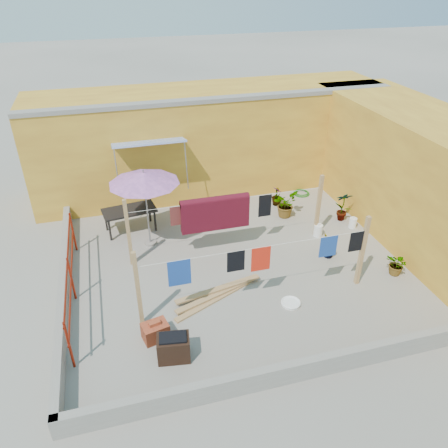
{
  "coord_description": "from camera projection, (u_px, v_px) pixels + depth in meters",
  "views": [
    {
      "loc": [
        -2.67,
        -8.36,
        6.46
      ],
      "look_at": [
        -0.25,
        0.3,
        1.08
      ],
      "focal_mm": 35.0,
      "sensor_mm": 36.0,
      "label": 1
    }
  ],
  "objects": [
    {
      "name": "plant_back_a",
      "position": [
        285.0,
        204.0,
        12.79
      ],
      "size": [
        0.94,
        0.94,
        0.79
      ],
      "primitive_type": "imported",
      "rotation": [
        0.0,
        0.0,
        0.77
      ],
      "color": "#1B611D",
      "rests_on": "ground"
    },
    {
      "name": "wall_back",
      "position": [
        210.0,
        139.0,
        14.01
      ],
      "size": [
        11.0,
        3.27,
        3.21
      ],
      "color": "gold",
      "rests_on": "ground"
    },
    {
      "name": "plant_back_b",
      "position": [
        277.0,
        196.0,
        13.45
      ],
      "size": [
        0.4,
        0.4,
        0.6
      ],
      "primitive_type": "imported",
      "rotation": [
        0.0,
        0.0,
        1.79
      ],
      "color": "#1B611D",
      "rests_on": "ground"
    },
    {
      "name": "plant_right_c",
      "position": [
        397.0,
        265.0,
        10.4
      ],
      "size": [
        0.57,
        0.62,
        0.57
      ],
      "primitive_type": "imported",
      "rotation": [
        0.0,
        0.0,
        5.0
      ],
      "color": "#1B611D",
      "rests_on": "ground"
    },
    {
      "name": "outdoor_table",
      "position": [
        129.0,
        211.0,
        11.98
      ],
      "size": [
        1.51,
        0.91,
        0.67
      ],
      "color": "black",
      "rests_on": "ground"
    },
    {
      "name": "brazier",
      "position": [
        174.0,
        347.0,
        8.18
      ],
      "size": [
        0.66,
        0.49,
        0.55
      ],
      "color": "black",
      "rests_on": "ground"
    },
    {
      "name": "clothesline_rig",
      "position": [
        221.0,
        220.0,
        10.66
      ],
      "size": [
        5.09,
        2.35,
        1.8
      ],
      "color": "tan",
      "rests_on": "ground"
    },
    {
      "name": "water_jug_b",
      "position": [
        318.0,
        230.0,
        11.96
      ],
      "size": [
        0.24,
        0.24,
        0.38
      ],
      "color": "white",
      "rests_on": "ground"
    },
    {
      "name": "parapet_front",
      "position": [
        296.0,
        371.0,
        7.77
      ],
      "size": [
        8.3,
        0.16,
        0.44
      ],
      "primitive_type": "cube",
      "color": "gray",
      "rests_on": "ground"
    },
    {
      "name": "plant_right_a",
      "position": [
        343.0,
        206.0,
        12.56
      ],
      "size": [
        0.53,
        0.4,
        0.92
      ],
      "primitive_type": "imported",
      "rotation": [
        0.0,
        0.0,
        2.99
      ],
      "color": "#1B611D",
      "rests_on": "ground"
    },
    {
      "name": "red_railing",
      "position": [
        70.0,
        273.0,
        9.42
      ],
      "size": [
        0.05,
        4.2,
        1.1
      ],
      "color": "maroon",
      "rests_on": "ground"
    },
    {
      "name": "parapet_left",
      "position": [
        64.0,
        287.0,
        9.79
      ],
      "size": [
        0.16,
        7.3,
        0.44
      ],
      "primitive_type": "cube",
      "color": "gray",
      "rests_on": "ground"
    },
    {
      "name": "lumber_pile",
      "position": [
        216.0,
        294.0,
        9.8
      ],
      "size": [
        2.18,
        1.04,
        0.14
      ],
      "color": "tan",
      "rests_on": "ground"
    },
    {
      "name": "ground",
      "position": [
        237.0,
        266.0,
        10.84
      ],
      "size": [
        80.0,
        80.0,
        0.0
      ],
      "primitive_type": "plane",
      "color": "#9E998E",
      "rests_on": "ground"
    },
    {
      "name": "green_hose",
      "position": [
        301.0,
        193.0,
        14.2
      ],
      "size": [
        0.53,
        0.53,
        0.08
      ],
      "color": "#196817",
      "rests_on": "ground"
    },
    {
      "name": "wall_right",
      "position": [
        431.0,
        183.0,
        11.22
      ],
      "size": [
        2.4,
        9.0,
        3.2
      ],
      "primitive_type": "cube",
      "color": "gold",
      "rests_on": "ground"
    },
    {
      "name": "water_jug_a",
      "position": [
        353.0,
        223.0,
        12.35
      ],
      "size": [
        0.22,
        0.22,
        0.34
      ],
      "color": "white",
      "rests_on": "ground"
    },
    {
      "name": "patio_umbrella",
      "position": [
        144.0,
        178.0,
        10.73
      ],
      "size": [
        1.77,
        1.77,
        2.13
      ],
      "color": "gray",
      "rests_on": "ground"
    },
    {
      "name": "plant_right_b",
      "position": [
        329.0,
        245.0,
        10.97
      ],
      "size": [
        0.5,
        0.51,
        0.73
      ],
      "primitive_type": "imported",
      "rotation": [
        0.0,
        0.0,
        4.07
      ],
      "color": "#1B611D",
      "rests_on": "ground"
    },
    {
      "name": "white_basin",
      "position": [
        291.0,
        303.0,
        9.6
      ],
      "size": [
        0.44,
        0.44,
        0.08
      ],
      "color": "white",
      "rests_on": "ground"
    },
    {
      "name": "brick_stack",
      "position": [
        155.0,
        331.0,
        8.65
      ],
      "size": [
        0.57,
        0.47,
        0.44
      ],
      "color": "#A64426",
      "rests_on": "ground"
    }
  ]
}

